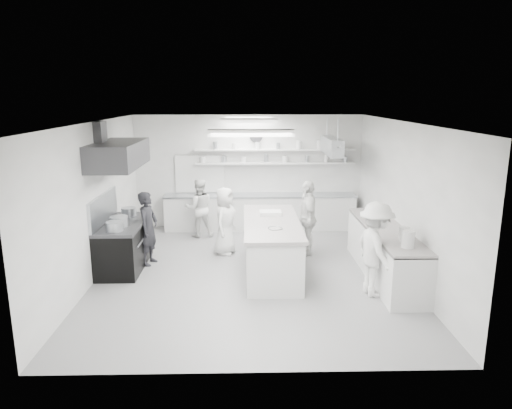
{
  "coord_description": "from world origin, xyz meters",
  "views": [
    {
      "loc": [
        -0.1,
        -8.9,
        3.49
      ],
      "look_at": [
        0.13,
        0.6,
        1.28
      ],
      "focal_mm": 32.95,
      "sensor_mm": 36.0,
      "label": 1
    }
  ],
  "objects_px": {
    "right_counter": "(385,253)",
    "prep_island": "(271,247)",
    "cook_stove": "(148,228)",
    "back_counter": "(260,212)",
    "cook_back": "(199,208)",
    "stove": "(124,246)"
  },
  "relations": [
    {
      "from": "back_counter",
      "to": "cook_back",
      "type": "distance_m",
      "value": 1.7
    },
    {
      "from": "right_counter",
      "to": "cook_stove",
      "type": "height_order",
      "value": "cook_stove"
    },
    {
      "from": "cook_stove",
      "to": "cook_back",
      "type": "distance_m",
      "value": 2.15
    },
    {
      "from": "right_counter",
      "to": "cook_back",
      "type": "distance_m",
      "value": 4.78
    },
    {
      "from": "back_counter",
      "to": "prep_island",
      "type": "bearing_deg",
      "value": -87.62
    },
    {
      "from": "right_counter",
      "to": "cook_back",
      "type": "bearing_deg",
      "value": 144.8
    },
    {
      "from": "stove",
      "to": "cook_stove",
      "type": "bearing_deg",
      "value": 21.32
    },
    {
      "from": "right_counter",
      "to": "prep_island",
      "type": "relative_size",
      "value": 1.21
    },
    {
      "from": "right_counter",
      "to": "prep_island",
      "type": "height_order",
      "value": "prep_island"
    },
    {
      "from": "prep_island",
      "to": "cook_stove",
      "type": "height_order",
      "value": "cook_stove"
    },
    {
      "from": "cook_stove",
      "to": "cook_back",
      "type": "bearing_deg",
      "value": -10.17
    },
    {
      "from": "stove",
      "to": "cook_back",
      "type": "height_order",
      "value": "cook_back"
    },
    {
      "from": "stove",
      "to": "right_counter",
      "type": "distance_m",
      "value": 5.28
    },
    {
      "from": "back_counter",
      "to": "cook_stove",
      "type": "xyz_separation_m",
      "value": [
        -2.42,
        -2.61,
        0.32
      ]
    },
    {
      "from": "prep_island",
      "to": "back_counter",
      "type": "bearing_deg",
      "value": 92.29
    },
    {
      "from": "prep_island",
      "to": "cook_back",
      "type": "xyz_separation_m",
      "value": [
        -1.68,
        2.45,
        0.23
      ]
    },
    {
      "from": "back_counter",
      "to": "cook_back",
      "type": "xyz_separation_m",
      "value": [
        -1.55,
        -0.65,
        0.28
      ]
    },
    {
      "from": "cook_back",
      "to": "right_counter",
      "type": "bearing_deg",
      "value": 133.11
    },
    {
      "from": "right_counter",
      "to": "cook_back",
      "type": "xyz_separation_m",
      "value": [
        -3.9,
        2.75,
        0.27
      ]
    },
    {
      "from": "right_counter",
      "to": "prep_island",
      "type": "distance_m",
      "value": 2.24
    },
    {
      "from": "stove",
      "to": "right_counter",
      "type": "relative_size",
      "value": 0.55
    },
    {
      "from": "back_counter",
      "to": "right_counter",
      "type": "bearing_deg",
      "value": -55.35
    }
  ]
}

